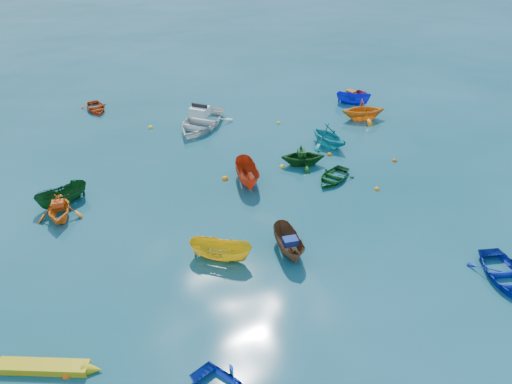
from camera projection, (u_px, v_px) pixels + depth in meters
name	position (u px, v px, depth m)	size (l,w,h in m)	color
ground	(294.00, 252.00, 23.64)	(160.00, 160.00, 0.00)	#0A444C
sampan_brown_mid	(289.00, 251.00, 23.69)	(1.09, 2.89, 1.12)	brown
dinghy_blue_se	(506.00, 281.00, 21.99)	(2.55, 3.56, 0.74)	#0D25A5
dinghy_orange_w	(61.00, 217.00, 26.01)	(2.32, 2.69, 1.42)	orange
sampan_yellow_mid	(221.00, 259.00, 23.23)	(1.13, 2.99, 1.16)	yellow
dinghy_green_e	(333.00, 180.00, 29.20)	(1.94, 2.72, 0.56)	#11491B
dinghy_cyan_se	(328.00, 145.00, 32.92)	(2.60, 3.01, 1.59)	teal
sampan_orange_n	(248.00, 182.00, 28.98)	(1.22, 3.24, 1.25)	red
dinghy_green_n	(303.00, 165.00, 30.70)	(2.30, 2.67, 1.40)	#104413
dinghy_red_ne	(351.00, 97.00, 39.88)	(1.87, 2.61, 0.54)	#AF0E1A
sampan_blue_far	(353.00, 104.00, 38.80)	(1.00, 2.65, 1.03)	#111FD4
dinghy_red_far	(96.00, 110.00, 37.76)	(1.93, 2.69, 0.56)	#B53B0F
dinghy_orange_far	(362.00, 119.00, 36.38)	(2.71, 3.15, 1.66)	orange
sampan_green_far	(64.00, 204.00, 27.11)	(1.08, 2.88, 1.11)	#0F4318
kayak_yellow	(44.00, 370.00, 18.06)	(0.60, 3.99, 0.40)	gold
motorboat_white	(201.00, 127.00, 35.28)	(3.59, 5.02, 1.64)	silver
tarp_blue_a	(290.00, 241.00, 23.18)	(0.66, 0.50, 0.32)	navy
tarp_orange_a	(58.00, 204.00, 25.60)	(0.57, 0.43, 0.28)	#D34815
tarp_green_b	(302.00, 153.00, 30.23)	(0.59, 0.45, 0.29)	#114415
tarp_orange_b	(351.00, 93.00, 39.59)	(0.69, 0.52, 0.33)	#C85814
buoy_or_a	(67.00, 375.00, 17.85)	(0.38, 0.38, 0.38)	orange
buoy_or_b	(377.00, 189.00, 28.31)	(0.31, 0.31, 0.31)	orange
buoy_or_c	(225.00, 179.00, 29.25)	(0.38, 0.38, 0.38)	orange
buoy_ye_c	(282.00, 167.00, 30.46)	(0.33, 0.33, 0.33)	yellow
buoy_or_d	(394.00, 161.00, 31.10)	(0.30, 0.30, 0.30)	#E3540C
buoy_ye_d	(151.00, 128.00, 35.12)	(0.37, 0.37, 0.37)	yellow
buoy_or_e	(329.00, 155.00, 31.76)	(0.32, 0.32, 0.32)	#D0680B
buoy_ye_e	(278.00, 123.00, 35.75)	(0.29, 0.29, 0.29)	yellow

